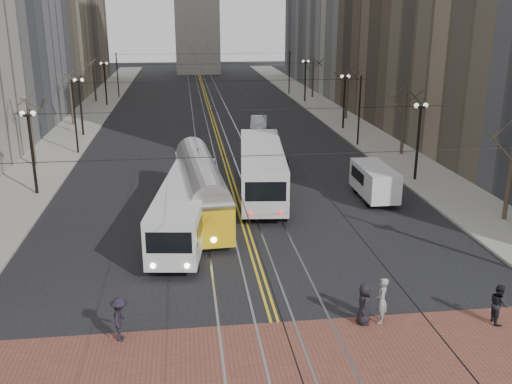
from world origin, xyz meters
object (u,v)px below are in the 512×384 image
object	(u,v)px
streetcar	(201,193)
pedestrian_d	(120,319)
sedan_grey	(274,155)
transit_bus	(185,210)
cargo_van	(374,183)
pedestrian_c	(499,304)
pedestrian_b	(382,301)
rear_bus	(262,171)
sedan_silver	(259,124)
pedestrian_a	(364,304)

from	to	relation	value
streetcar	pedestrian_d	xyz separation A→B (m)	(-3.59, -13.76, -0.56)
sedan_grey	streetcar	bearing A→B (deg)	-124.35
transit_bus	sedan_grey	world-z (taller)	transit_bus
pedestrian_d	cargo_van	bearing A→B (deg)	-43.41
sedan_grey	pedestrian_c	xyz separation A→B (m)	(4.99, -26.64, 0.14)
sedan_grey	pedestrian_b	distance (m)	26.01
pedestrian_b	pedestrian_d	bearing A→B (deg)	-69.14
rear_bus	sedan_silver	world-z (taller)	rear_bus
transit_bus	pedestrian_b	distance (m)	13.22
transit_bus	pedestrian_a	distance (m)	12.81
transit_bus	pedestrian_a	size ratio (longest dim) A/B	6.91
streetcar	pedestrian_d	size ratio (longest dim) A/B	6.97
rear_bus	pedestrian_c	bearing A→B (deg)	-62.70
transit_bus	sedan_grey	xyz separation A→B (m)	(7.50, 15.34, -0.78)
sedan_silver	pedestrian_d	size ratio (longest dim) A/B	2.72
pedestrian_a	pedestrian_b	size ratio (longest dim) A/B	0.89
transit_bus	pedestrian_c	distance (m)	16.86
cargo_van	sedan_grey	world-z (taller)	cargo_van
streetcar	pedestrian_a	bearing A→B (deg)	-70.08
rear_bus	sedan_silver	size ratio (longest dim) A/B	2.64
streetcar	sedan_grey	bearing A→B (deg)	58.19
sedan_silver	pedestrian_b	size ratio (longest dim) A/B	2.51
transit_bus	pedestrian_d	bearing A→B (deg)	-96.14
pedestrian_a	pedestrian_d	distance (m)	9.65
streetcar	sedan_grey	world-z (taller)	streetcar
transit_bus	rear_bus	distance (m)	8.73
cargo_van	pedestrian_d	world-z (taller)	cargo_van
sedan_grey	pedestrian_c	bearing A→B (deg)	-85.79
pedestrian_b	transit_bus	bearing A→B (deg)	-123.00
rear_bus	pedestrian_b	distance (m)	17.79
streetcar	sedan_silver	world-z (taller)	streetcar
rear_bus	pedestrian_b	bearing A→B (deg)	-76.16
transit_bus	streetcar	distance (m)	3.25
rear_bus	pedestrian_d	bearing A→B (deg)	-108.36
rear_bus	pedestrian_a	distance (m)	17.71
pedestrian_c	pedestrian_d	size ratio (longest dim) A/B	0.94
cargo_van	pedestrian_c	distance (m)	16.31
streetcar	rear_bus	xyz separation A→B (m)	(4.30, 3.84, 0.21)
streetcar	cargo_van	distance (m)	11.86
cargo_van	pedestrian_c	bearing A→B (deg)	-90.26
transit_bus	streetcar	size ratio (longest dim) A/B	0.96
rear_bus	streetcar	bearing A→B (deg)	-132.42
pedestrian_c	pedestrian_d	xyz separation A→B (m)	(-15.08, 0.63, 0.06)
sedan_grey	pedestrian_b	size ratio (longest dim) A/B	2.14
cargo_van	pedestrian_c	xyz separation A→B (m)	(-0.21, -16.31, -0.29)
sedan_silver	pedestrian_b	world-z (taller)	pedestrian_b
sedan_grey	pedestrian_d	distance (m)	27.90
pedestrian_d	transit_bus	bearing A→B (deg)	-12.77
pedestrian_b	pedestrian_c	bearing A→B (deg)	103.20
transit_bus	pedestrian_d	world-z (taller)	transit_bus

